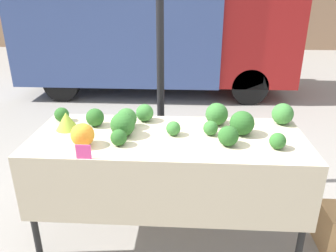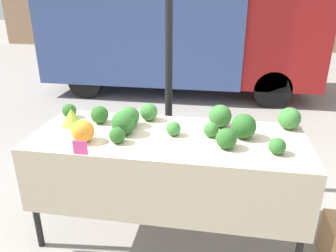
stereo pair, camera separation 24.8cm
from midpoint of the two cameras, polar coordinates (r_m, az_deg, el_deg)
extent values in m
plane|color=gray|center=(2.99, -2.49, -17.62)|extent=(40.00, 40.00, 0.00)
cylinder|color=black|center=(3.07, -3.71, 11.25)|extent=(0.07, 0.07, 2.66)
cube|color=#384C84|center=(6.73, -9.34, 18.48)|extent=(3.75, 1.87, 2.39)
cube|color=maroon|center=(6.71, 13.73, 15.26)|extent=(1.40, 1.72, 1.72)
cylinder|color=black|center=(6.11, 12.86, 6.74)|extent=(0.66, 0.22, 0.66)
cylinder|color=black|center=(7.55, 11.16, 9.84)|extent=(0.66, 0.22, 0.66)
cylinder|color=black|center=(6.51, -19.07, 7.03)|extent=(0.66, 0.22, 0.66)
cylinder|color=black|center=(7.88, -15.10, 10.01)|extent=(0.66, 0.22, 0.66)
cube|color=beige|center=(2.52, -2.82, -2.06)|extent=(2.10, 0.84, 0.03)
cube|color=beige|center=(2.29, -3.81, -12.37)|extent=(2.10, 0.01, 0.49)
cylinder|color=black|center=(2.73, -25.18, -13.12)|extent=(0.05, 0.05, 0.87)
cylinder|color=black|center=(2.54, 20.10, -15.21)|extent=(0.05, 0.05, 0.87)
cylinder|color=black|center=(3.28, -19.52, -6.05)|extent=(0.05, 0.05, 0.87)
cylinder|color=black|center=(3.12, 16.62, -7.20)|extent=(0.05, 0.05, 0.87)
sphere|color=orange|center=(2.43, -17.52, -1.54)|extent=(0.17, 0.17, 0.17)
cone|color=#93B238|center=(2.76, -19.73, 0.78)|extent=(0.18, 0.18, 0.14)
sphere|color=#2D6628|center=(2.37, 15.77, -2.59)|extent=(0.12, 0.12, 0.12)
sphere|color=#285B23|center=(2.34, 7.50, -1.79)|extent=(0.15, 0.15, 0.15)
sphere|color=#285B23|center=(2.95, -20.36, 1.84)|extent=(0.12, 0.12, 0.12)
sphere|color=#336B2D|center=(2.51, 4.63, -0.41)|extent=(0.11, 0.11, 0.11)
sphere|color=#336B2D|center=(2.66, -9.89, 1.29)|extent=(0.16, 0.16, 0.16)
sphere|color=#336B2D|center=(2.70, 5.90, 2.03)|extent=(0.18, 0.18, 0.18)
sphere|color=#387533|center=(2.50, -1.90, -0.47)|extent=(0.11, 0.11, 0.11)
sphere|color=#2D6628|center=(2.51, -10.73, 0.17)|extent=(0.19, 0.19, 0.19)
sphere|color=#285B23|center=(2.76, -15.13, 1.40)|extent=(0.15, 0.15, 0.15)
sphere|color=#387533|center=(2.82, 17.01, 1.99)|extent=(0.18, 0.18, 0.18)
sphere|color=#285B23|center=(2.38, -11.55, -2.05)|extent=(0.12, 0.12, 0.12)
sphere|color=#387533|center=(2.78, -6.63, 2.26)|extent=(0.15, 0.15, 0.15)
sphere|color=#285B23|center=(2.53, 10.05, 0.44)|extent=(0.19, 0.19, 0.19)
cube|color=#EF4793|center=(2.25, -17.60, -4.39)|extent=(0.10, 0.01, 0.10)
camera|label=1|loc=(0.12, -92.86, -1.18)|focal=35.00mm
camera|label=2|loc=(0.12, 87.14, 1.18)|focal=35.00mm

